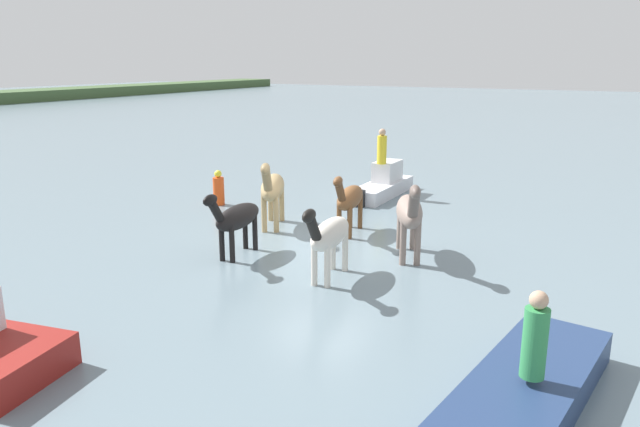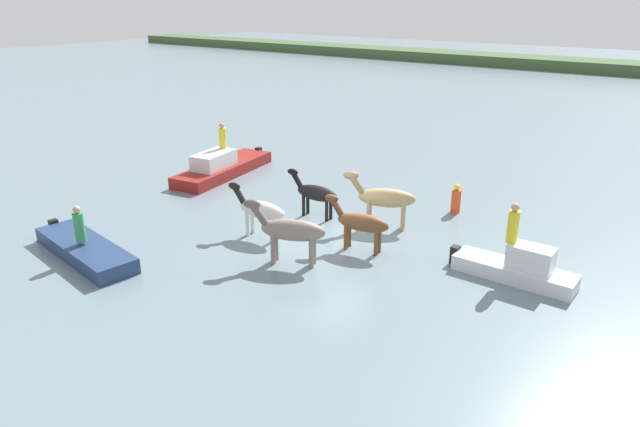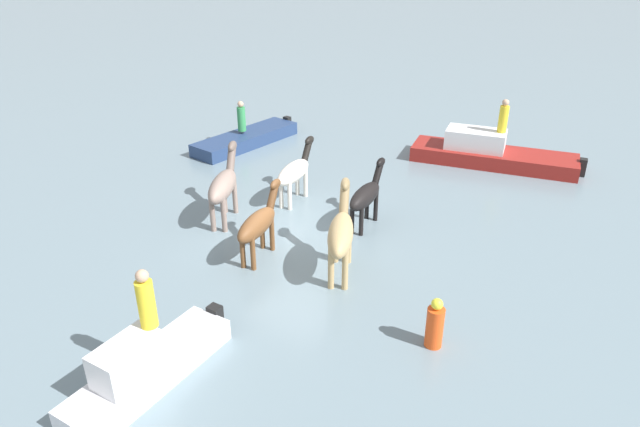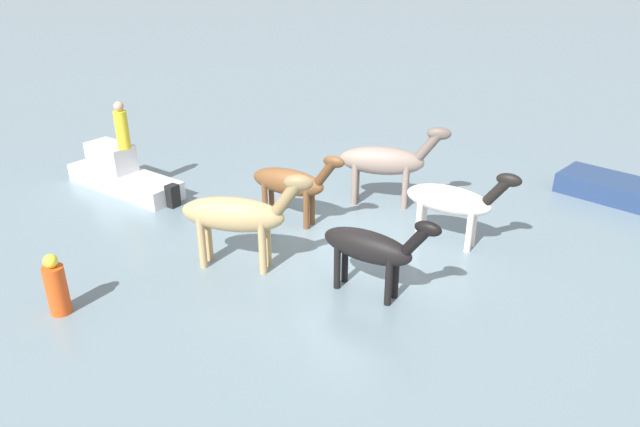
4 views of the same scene
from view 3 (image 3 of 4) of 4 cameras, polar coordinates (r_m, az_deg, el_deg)
name	(u,v)px [view 3 (image 3 of 4)]	position (r m, az deg, el deg)	size (l,w,h in m)	color
ground_plane	(293,237)	(15.78, -2.73, -2.39)	(174.67, 174.67, 0.00)	slate
horse_rear_stallion	(366,195)	(16.04, 4.65, 1.83)	(2.23, 0.62, 1.73)	black
horse_gray_outer	(258,224)	(14.46, -6.24, -1.01)	(2.29, 0.81, 1.77)	brown
horse_mid_herd	(341,233)	(13.64, 2.12, -1.97)	(2.53, 1.47, 2.03)	tan
horse_pinto_flank	(223,185)	(16.47, -9.71, 2.82)	(2.53, 1.45, 2.02)	gray
horse_dun_straggler	(294,172)	(17.52, -2.59, 4.24)	(2.33, 0.73, 1.80)	silver
boat_dinghy_port	(247,141)	(22.94, -7.40, 7.30)	(4.96, 1.94, 0.74)	navy
boat_motor_center	(490,155)	(21.63, 16.73, 5.64)	(2.60, 6.10, 1.37)	maroon
boat_skiff_near	(147,370)	(11.39, -17.02, -14.85)	(3.74, 0.99, 1.31)	silver
person_watcher_seated	(241,117)	(22.64, -7.93, 9.59)	(0.32, 0.32, 1.19)	#338C4C
person_spotter_bow	(503,117)	(21.25, 18.00, 9.22)	(0.32, 0.32, 1.19)	yellow
person_boatman_standing	(146,301)	(10.69, -17.13, -8.39)	(0.32, 0.32, 1.19)	yellow
buoy_channel_marker	(435,325)	(11.85, 11.50, -10.95)	(0.36, 0.36, 1.14)	#E54C19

